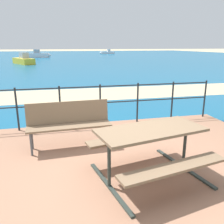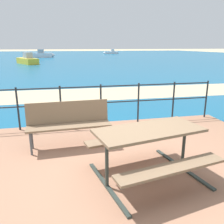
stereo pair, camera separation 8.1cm
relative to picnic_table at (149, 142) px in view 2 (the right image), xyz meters
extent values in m
plane|color=tan|center=(-0.26, 0.20, -0.65)|extent=(240.00, 240.00, 0.00)
cube|color=#996B51|center=(-0.26, 0.20, -0.62)|extent=(6.40, 5.20, 0.06)
cube|color=#145B84|center=(-0.26, 40.20, -0.64)|extent=(90.00, 90.00, 0.01)
cube|color=tan|center=(-0.26, 6.83, -0.64)|extent=(54.03, 3.49, 0.01)
cube|color=#7A6047|center=(0.00, 0.00, 0.18)|extent=(1.68, 1.00, 0.04)
cube|color=#7A6047|center=(0.11, -0.55, -0.14)|extent=(1.59, 0.57, 0.04)
cube|color=#7A6047|center=(-0.11, 0.55, -0.14)|extent=(1.59, 0.57, 0.04)
cylinder|color=#2D3833|center=(-0.65, -0.13, -0.20)|extent=(0.06, 0.06, 0.76)
cube|color=#2D3833|center=(-0.65, -0.13, -0.57)|extent=(0.34, 1.37, 0.03)
cylinder|color=#2D3833|center=(0.65, 0.13, -0.20)|extent=(0.06, 0.06, 0.76)
cube|color=#2D3833|center=(0.65, 0.13, -0.57)|extent=(0.34, 1.37, 0.03)
cube|color=#7A6047|center=(-1.10, 1.35, -0.13)|extent=(1.61, 0.47, 0.04)
cube|color=#7A6047|center=(-1.11, 1.53, 0.10)|extent=(1.60, 0.14, 0.42)
cylinder|color=#4C5156|center=(-1.81, 1.17, -0.36)|extent=(0.04, 0.04, 0.45)
cylinder|color=#4C5156|center=(-1.82, 1.47, -0.36)|extent=(0.04, 0.04, 0.45)
cylinder|color=#4C5156|center=(-0.38, 1.23, -0.36)|extent=(0.04, 0.04, 0.45)
cylinder|color=#4C5156|center=(-0.39, 1.53, -0.36)|extent=(0.04, 0.04, 0.45)
cylinder|color=#1E2328|center=(-2.23, 2.64, -0.07)|extent=(0.04, 0.04, 1.03)
cylinder|color=#1E2328|center=(-1.25, 2.64, -0.07)|extent=(0.04, 0.04, 1.03)
cylinder|color=#1E2328|center=(-0.26, 2.64, -0.07)|extent=(0.04, 0.04, 1.03)
cylinder|color=#1E2328|center=(0.72, 2.64, -0.07)|extent=(0.04, 0.04, 1.03)
cylinder|color=#1E2328|center=(1.70, 2.64, -0.07)|extent=(0.04, 0.04, 1.03)
cylinder|color=#1E2328|center=(2.69, 2.64, -0.07)|extent=(0.04, 0.04, 1.03)
cylinder|color=#1E2328|center=(-0.26, 2.64, 0.39)|extent=(5.90, 0.03, 0.03)
cylinder|color=#1E2328|center=(-0.26, 2.64, -0.02)|extent=(5.90, 0.03, 0.03)
cube|color=silver|center=(-3.98, 39.09, -0.26)|extent=(3.35, 1.41, 0.75)
cube|color=#A5A8AD|center=(-4.22, 39.12, 0.41)|extent=(1.01, 0.86, 0.59)
cone|color=silver|center=(-2.12, 38.86, -0.26)|extent=(0.58, 0.73, 0.67)
cube|color=yellow|center=(-4.73, 24.99, -0.32)|extent=(2.75, 3.96, 0.63)
cube|color=#A5A8AD|center=(-4.60, 24.73, 0.31)|extent=(1.13, 1.33, 0.64)
cone|color=yellow|center=(-5.68, 26.94, -0.32)|extent=(0.73, 0.70, 0.56)
cube|color=silver|center=(10.87, 53.12, -0.36)|extent=(3.21, 0.99, 0.55)
cube|color=silver|center=(11.11, 53.13, 0.18)|extent=(0.72, 0.71, 0.55)
cone|color=silver|center=(9.02, 53.10, -0.36)|extent=(0.51, 0.50, 0.49)
camera|label=1|loc=(-1.29, -3.00, 1.37)|focal=37.76mm
camera|label=2|loc=(-1.21, -3.02, 1.37)|focal=37.76mm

